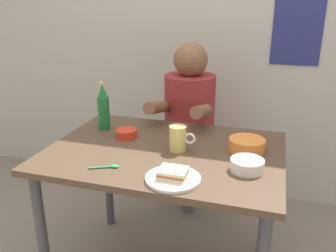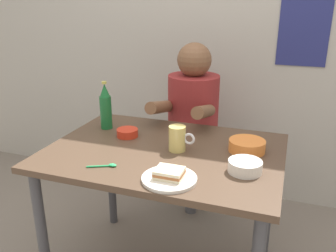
{
  "view_description": "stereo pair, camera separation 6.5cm",
  "coord_description": "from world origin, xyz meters",
  "px_view_note": "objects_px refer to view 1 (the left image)",
  "views": [
    {
      "loc": [
        0.47,
        -1.48,
        1.42
      ],
      "look_at": [
        0.0,
        0.05,
        0.84
      ],
      "focal_mm": 38.11,
      "sensor_mm": 36.0,
      "label": 1
    },
    {
      "loc": [
        0.53,
        -1.46,
        1.42
      ],
      "look_at": [
        0.0,
        0.05,
        0.84
      ],
      "focal_mm": 38.11,
      "sensor_mm": 36.0,
      "label": 2
    }
  ],
  "objects_px": {
    "person_seated": "(189,108)",
    "plate_orange": "(173,179)",
    "sandwich": "(173,173)",
    "dining_table": "(165,167)",
    "beer_mug": "(178,138)",
    "beer_bottle": "(103,108)",
    "stool": "(188,166)",
    "sauce_bowl_chili": "(126,133)"
  },
  "relations": [
    {
      "from": "person_seated",
      "to": "plate_orange",
      "type": "height_order",
      "value": "person_seated"
    },
    {
      "from": "sauce_bowl_chili",
      "to": "person_seated",
      "type": "bearing_deg",
      "value": 68.89
    },
    {
      "from": "dining_table",
      "to": "beer_mug",
      "type": "height_order",
      "value": "beer_mug"
    },
    {
      "from": "plate_orange",
      "to": "person_seated",
      "type": "bearing_deg",
      "value": 99.97
    },
    {
      "from": "sandwich",
      "to": "beer_bottle",
      "type": "height_order",
      "value": "beer_bottle"
    },
    {
      "from": "person_seated",
      "to": "plate_orange",
      "type": "xyz_separation_m",
      "value": [
        0.16,
        -0.9,
        -0.02
      ]
    },
    {
      "from": "plate_orange",
      "to": "dining_table",
      "type": "bearing_deg",
      "value": 113.46
    },
    {
      "from": "sandwich",
      "to": "plate_orange",
      "type": "bearing_deg",
      "value": 0.0
    },
    {
      "from": "plate_orange",
      "to": "sandwich",
      "type": "height_order",
      "value": "sandwich"
    },
    {
      "from": "dining_table",
      "to": "beer_mug",
      "type": "bearing_deg",
      "value": 6.39
    },
    {
      "from": "beer_mug",
      "to": "beer_bottle",
      "type": "xyz_separation_m",
      "value": [
        -0.46,
        0.16,
        0.06
      ]
    },
    {
      "from": "plate_orange",
      "to": "sandwich",
      "type": "bearing_deg",
      "value": 180.0
    },
    {
      "from": "stool",
      "to": "sauce_bowl_chili",
      "type": "xyz_separation_m",
      "value": [
        -0.2,
        -0.54,
        0.41
      ]
    },
    {
      "from": "stool",
      "to": "beer_bottle",
      "type": "bearing_deg",
      "value": -128.44
    },
    {
      "from": "stool",
      "to": "plate_orange",
      "type": "distance_m",
      "value": 1.01
    },
    {
      "from": "plate_orange",
      "to": "beer_bottle",
      "type": "bearing_deg",
      "value": 139.16
    },
    {
      "from": "dining_table",
      "to": "sauce_bowl_chili",
      "type": "bearing_deg",
      "value": 158.83
    },
    {
      "from": "stool",
      "to": "sandwich",
      "type": "height_order",
      "value": "sandwich"
    },
    {
      "from": "person_seated",
      "to": "beer_bottle",
      "type": "xyz_separation_m",
      "value": [
        -0.37,
        -0.45,
        0.09
      ]
    },
    {
      "from": "dining_table",
      "to": "person_seated",
      "type": "height_order",
      "value": "person_seated"
    },
    {
      "from": "person_seated",
      "to": "sauce_bowl_chili",
      "type": "distance_m",
      "value": 0.56
    },
    {
      "from": "dining_table",
      "to": "beer_bottle",
      "type": "height_order",
      "value": "beer_bottle"
    },
    {
      "from": "plate_orange",
      "to": "sauce_bowl_chili",
      "type": "relative_size",
      "value": 2.0
    },
    {
      "from": "dining_table",
      "to": "sauce_bowl_chili",
      "type": "relative_size",
      "value": 10.0
    },
    {
      "from": "plate_orange",
      "to": "sauce_bowl_chili",
      "type": "xyz_separation_m",
      "value": [
        -0.36,
        0.38,
        0.02
      ]
    },
    {
      "from": "dining_table",
      "to": "plate_orange",
      "type": "distance_m",
      "value": 0.33
    },
    {
      "from": "dining_table",
      "to": "sandwich",
      "type": "height_order",
      "value": "sandwich"
    },
    {
      "from": "dining_table",
      "to": "stool",
      "type": "relative_size",
      "value": 2.44
    },
    {
      "from": "sandwich",
      "to": "beer_mug",
      "type": "xyz_separation_m",
      "value": [
        -0.06,
        0.29,
        0.03
      ]
    },
    {
      "from": "dining_table",
      "to": "beer_bottle",
      "type": "relative_size",
      "value": 4.2
    },
    {
      "from": "beer_mug",
      "to": "beer_bottle",
      "type": "bearing_deg",
      "value": 160.77
    },
    {
      "from": "sandwich",
      "to": "dining_table",
      "type": "bearing_deg",
      "value": 113.46
    },
    {
      "from": "stool",
      "to": "sauce_bowl_chili",
      "type": "relative_size",
      "value": 4.09
    },
    {
      "from": "sandwich",
      "to": "beer_mug",
      "type": "bearing_deg",
      "value": 101.63
    },
    {
      "from": "beer_bottle",
      "to": "sauce_bowl_chili",
      "type": "relative_size",
      "value": 2.38
    },
    {
      "from": "dining_table",
      "to": "sauce_bowl_chili",
      "type": "height_order",
      "value": "sauce_bowl_chili"
    },
    {
      "from": "sandwich",
      "to": "sauce_bowl_chili",
      "type": "bearing_deg",
      "value": 133.87
    },
    {
      "from": "beer_mug",
      "to": "beer_bottle",
      "type": "distance_m",
      "value": 0.5
    },
    {
      "from": "stool",
      "to": "beer_mug",
      "type": "height_order",
      "value": "beer_mug"
    },
    {
      "from": "stool",
      "to": "person_seated",
      "type": "relative_size",
      "value": 0.63
    },
    {
      "from": "person_seated",
      "to": "beer_bottle",
      "type": "distance_m",
      "value": 0.59
    },
    {
      "from": "beer_bottle",
      "to": "dining_table",
      "type": "bearing_deg",
      "value": -22.87
    }
  ]
}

